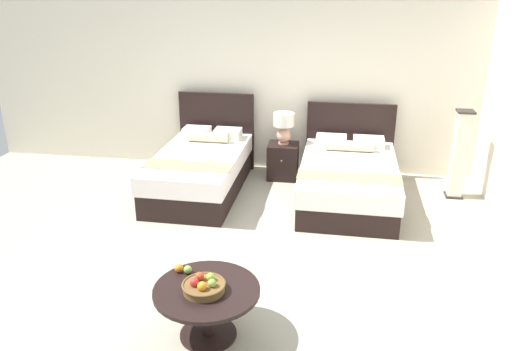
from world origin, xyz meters
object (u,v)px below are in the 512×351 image
at_px(bed_near_window, 201,169).
at_px(loose_apple, 188,270).
at_px(fruit_bowl, 204,286).
at_px(floor_lamp_corner, 459,155).
at_px(coffee_table, 207,300).
at_px(loose_orange, 179,268).
at_px(bed_near_corner, 348,178).
at_px(table_lamp, 284,125).
at_px(nightstand, 283,161).

height_order(bed_near_window, loose_apple, bed_near_window).
height_order(fruit_bowl, loose_apple, fruit_bowl).
distance_m(bed_near_window, floor_lamp_corner, 3.58).
relative_size(coffee_table, fruit_bowl, 2.46).
bearing_deg(floor_lamp_corner, loose_apple, -132.00).
relative_size(fruit_bowl, loose_orange, 4.68).
bearing_deg(floor_lamp_corner, fruit_bowl, -127.89).
distance_m(bed_near_corner, fruit_bowl, 3.39).
bearing_deg(fruit_bowl, coffee_table, 73.83).
relative_size(bed_near_corner, table_lamp, 4.53).
relative_size(bed_near_window, floor_lamp_corner, 1.75).
distance_m(bed_near_corner, table_lamp, 1.29).
bearing_deg(loose_apple, table_lamp, 82.61).
distance_m(table_lamp, fruit_bowl, 3.87).
height_order(bed_near_corner, nightstand, bed_near_corner).
bearing_deg(bed_near_corner, nightstand, 145.21).
distance_m(bed_near_window, nightstand, 1.29).
distance_m(bed_near_window, table_lamp, 1.39).
bearing_deg(loose_orange, bed_near_window, 100.84).
bearing_deg(floor_lamp_corner, loose_orange, -132.90).
relative_size(bed_near_window, nightstand, 4.01).
relative_size(bed_near_window, loose_orange, 27.70).
bearing_deg(loose_apple, coffee_table, -43.09).
bearing_deg(table_lamp, floor_lamp_corner, -8.54).
xyz_separation_m(bed_near_window, loose_orange, (0.56, -2.90, 0.19)).
distance_m(fruit_bowl, loose_orange, 0.39).
height_order(bed_near_window, floor_lamp_corner, floor_lamp_corner).
height_order(bed_near_corner, fruit_bowl, bed_near_corner).
relative_size(loose_apple, floor_lamp_corner, 0.06).
relative_size(table_lamp, coffee_table, 0.52).
bearing_deg(loose_orange, coffee_table, -35.48).
xyz_separation_m(bed_near_corner, coffee_table, (-1.21, -3.11, 0.05)).
bearing_deg(loose_orange, fruit_bowl, -41.51).
xyz_separation_m(table_lamp, floor_lamp_corner, (2.44, -0.37, -0.21)).
bearing_deg(table_lamp, bed_near_window, -148.04).
height_order(bed_near_window, table_lamp, bed_near_window).
xyz_separation_m(bed_near_corner, loose_apple, (-1.43, -2.91, 0.20)).
distance_m(fruit_bowl, floor_lamp_corner, 4.41).
bearing_deg(loose_orange, table_lamp, 81.29).
relative_size(bed_near_window, fruit_bowl, 5.91).
xyz_separation_m(bed_near_corner, table_lamp, (-0.96, 0.69, 0.51)).
bearing_deg(coffee_table, table_lamp, 86.24).
bearing_deg(nightstand, fruit_bowl, -93.91).
height_order(bed_near_window, fruit_bowl, bed_near_window).
height_order(coffee_table, fruit_bowl, fruit_bowl).
bearing_deg(table_lamp, nightstand, -90.00).
bearing_deg(nightstand, bed_near_corner, -34.79).
relative_size(table_lamp, fruit_bowl, 1.29).
xyz_separation_m(fruit_bowl, floor_lamp_corner, (2.71, 3.48, 0.09)).
bearing_deg(fruit_bowl, floor_lamp_corner, 52.11).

